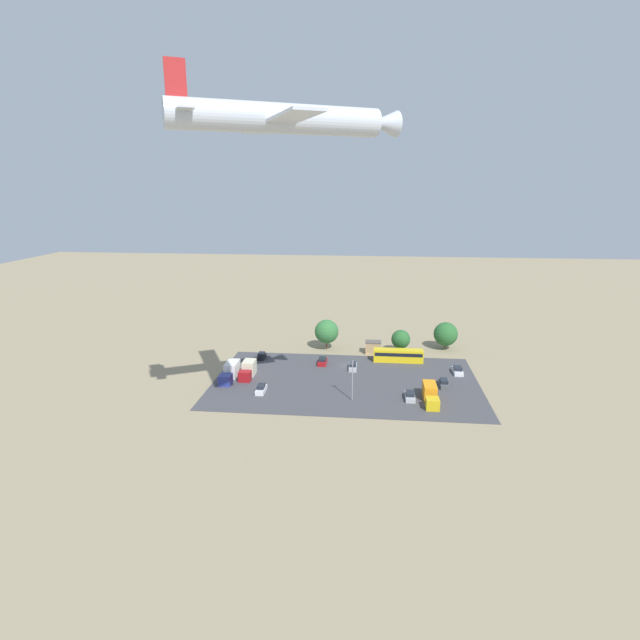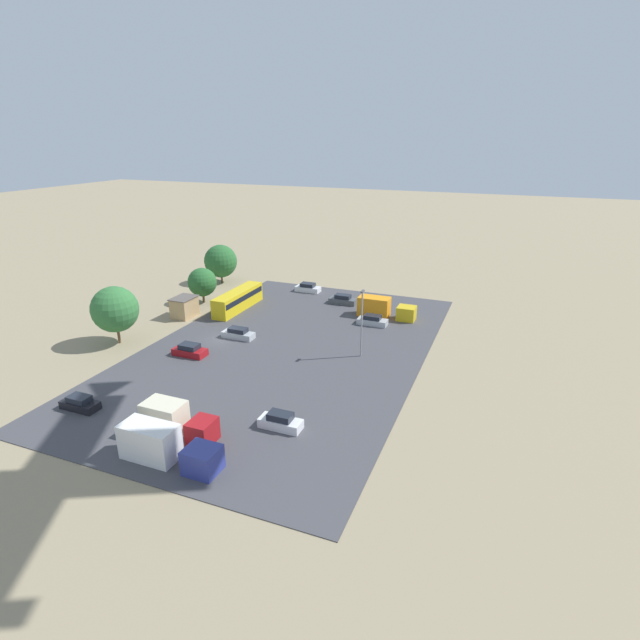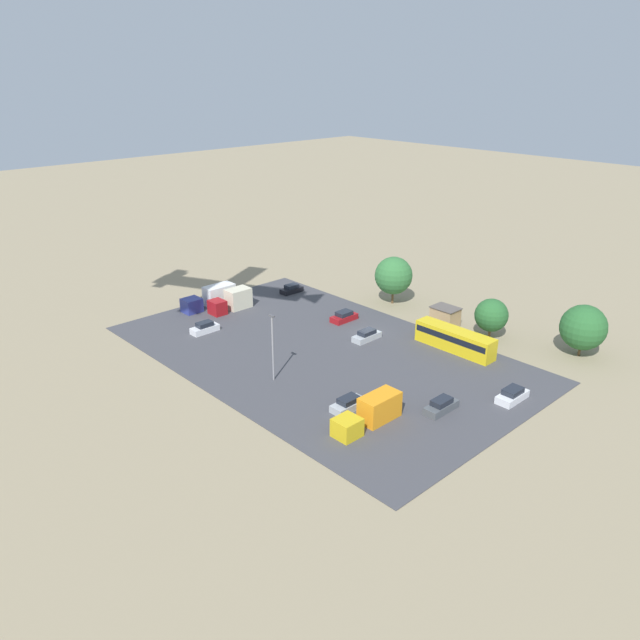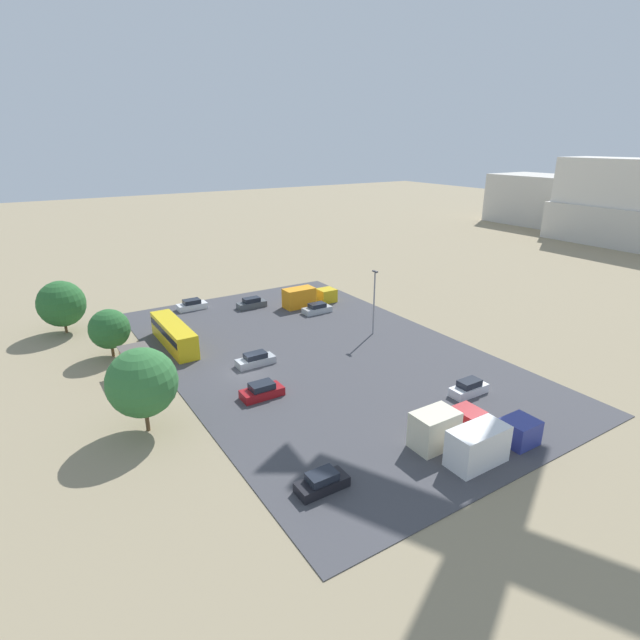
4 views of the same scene
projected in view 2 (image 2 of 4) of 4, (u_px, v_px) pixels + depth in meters
name	position (u px, v px, depth m)	size (l,w,h in m)	color
ground_plane	(223.00, 340.00, 68.69)	(400.00, 400.00, 0.00)	gray
parking_lot_surface	(286.00, 350.00, 65.33)	(56.78, 35.05, 0.08)	#424247
shed_building	(184.00, 307.00, 76.90)	(4.01, 3.05, 3.12)	tan
bus	(238.00, 299.00, 80.00)	(11.77, 2.59, 3.05)	gold
parked_car_0	(372.00, 321.00, 73.75)	(1.87, 4.39, 1.48)	#ADB2B7
parked_car_1	(80.00, 403.00, 51.11)	(1.75, 4.02, 1.45)	black
parked_car_2	(238.00, 334.00, 68.94)	(1.76, 4.52, 1.47)	#ADB2B7
parked_car_3	(190.00, 350.00, 63.52)	(1.98, 4.31, 1.53)	maroon
parked_car_4	(308.00, 288.00, 89.30)	(1.98, 4.43, 1.55)	silver
parked_car_5	(343.00, 300.00, 82.85)	(1.75, 4.52, 1.57)	#4C5156
parked_car_6	(281.00, 422.00, 47.76)	(1.71, 4.20, 1.59)	silver
parked_truck_0	(164.00, 446.00, 42.61)	(2.54, 9.22, 3.19)	navy
parked_truck_1	(175.00, 422.00, 46.27)	(2.57, 7.10, 3.21)	maroon
parked_truck_2	(383.00, 308.00, 76.67)	(2.50, 8.83, 2.99)	gold
tree_near_shed	(202.00, 282.00, 82.69)	(4.77, 4.77, 5.92)	brown
tree_apron_mid	(115.00, 309.00, 66.02)	(6.17, 6.17, 7.90)	brown
tree_apron_far	(221.00, 261.00, 93.92)	(6.15, 6.15, 7.21)	brown
light_pole_lot_centre	(362.00, 321.00, 61.80)	(0.90, 0.28, 8.72)	gray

